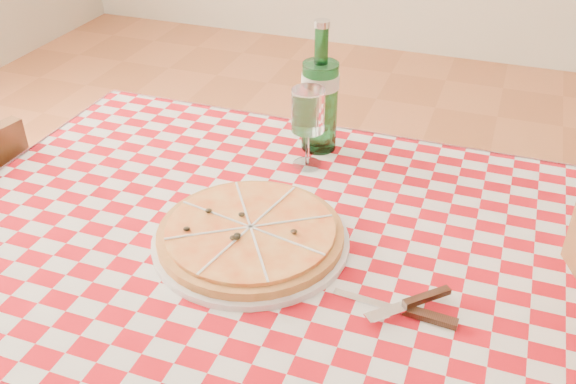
# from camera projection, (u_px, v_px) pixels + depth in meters

# --- Properties ---
(dining_table) EXTENTS (1.20, 0.80, 0.75)m
(dining_table) POSITION_uv_depth(u_px,v_px,m) (287.00, 281.00, 1.20)
(dining_table) COLOR brown
(dining_table) RESTS_ON ground
(tablecloth) EXTENTS (1.30, 0.90, 0.01)m
(tablecloth) POSITION_uv_depth(u_px,v_px,m) (287.00, 241.00, 1.15)
(tablecloth) COLOR #A60A13
(tablecloth) RESTS_ON dining_table
(pizza_plate) EXTENTS (0.41, 0.41, 0.05)m
(pizza_plate) POSITION_uv_depth(u_px,v_px,m) (251.00, 233.00, 1.12)
(pizza_plate) COLOR #C38641
(pizza_plate) RESTS_ON tablecloth
(water_bottle) EXTENTS (0.10, 0.10, 0.29)m
(water_bottle) POSITION_uv_depth(u_px,v_px,m) (320.00, 87.00, 1.35)
(water_bottle) COLOR #186128
(water_bottle) RESTS_ON tablecloth
(wine_glass) EXTENTS (0.07, 0.07, 0.17)m
(wine_glass) POSITION_uv_depth(u_px,v_px,m) (308.00, 129.00, 1.31)
(wine_glass) COLOR silver
(wine_glass) RESTS_ON tablecloth
(cutlery) EXTENTS (0.26, 0.25, 0.02)m
(cutlery) POSITION_uv_depth(u_px,v_px,m) (404.00, 307.00, 0.98)
(cutlery) COLOR silver
(cutlery) RESTS_ON tablecloth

